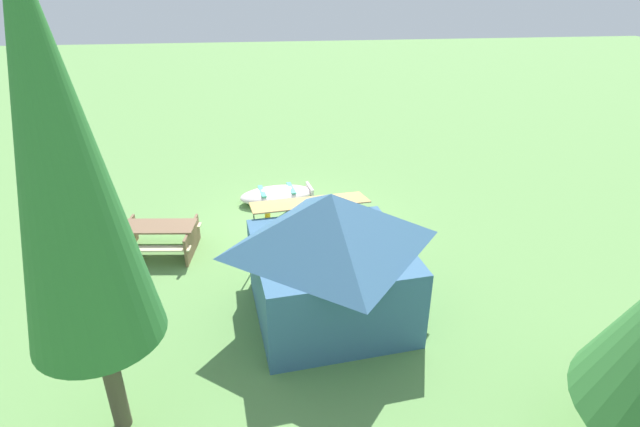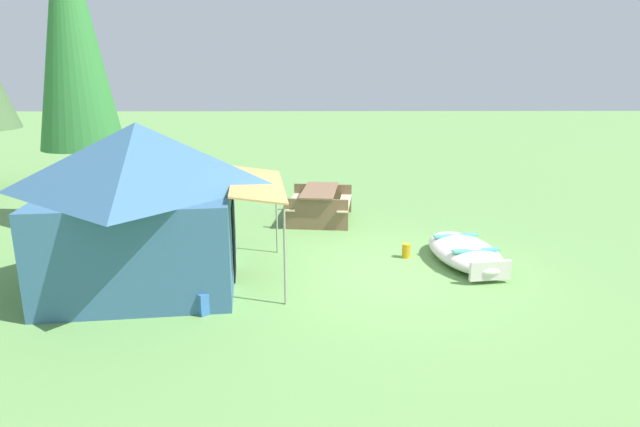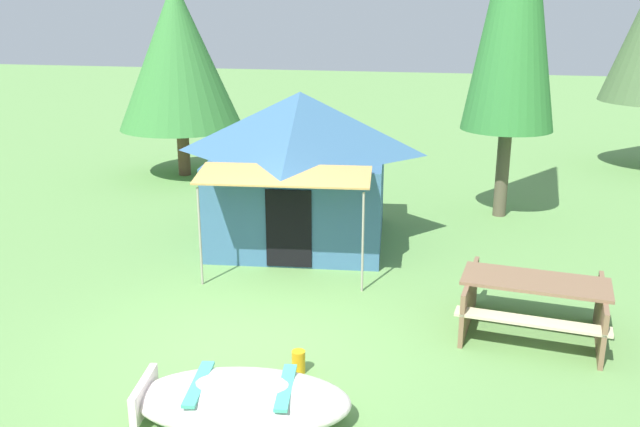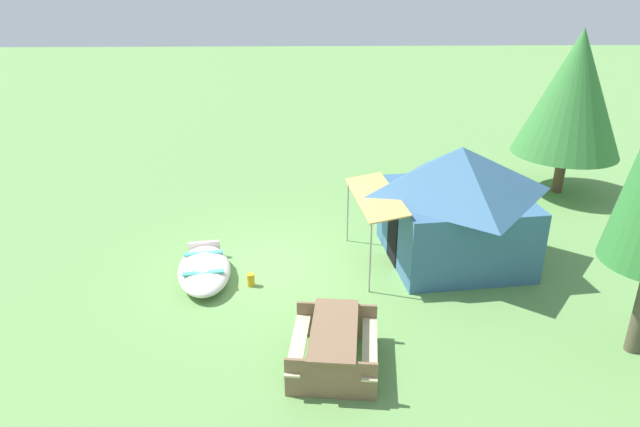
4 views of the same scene
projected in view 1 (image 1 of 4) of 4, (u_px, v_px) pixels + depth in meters
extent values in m
plane|color=#64954E|center=(298.00, 226.00, 14.18)|extent=(80.00, 80.00, 0.00)
ellipsoid|color=silver|center=(277.00, 195.00, 15.53)|extent=(2.44, 1.49, 0.45)
ellipsoid|color=#504A48|center=(277.00, 194.00, 15.52)|extent=(2.24, 1.33, 0.16)
cube|color=#46B79F|center=(262.00, 191.00, 15.34)|extent=(0.27, 0.89, 0.04)
cube|color=#46B79F|center=(291.00, 188.00, 15.56)|extent=(0.27, 0.89, 0.04)
cube|color=silver|center=(310.00, 191.00, 15.78)|extent=(0.19, 0.75, 0.34)
cube|color=#386389|center=(330.00, 280.00, 10.21)|extent=(3.33, 3.31, 1.66)
pyramid|color=#386389|center=(331.00, 220.00, 9.60)|extent=(3.59, 3.57, 1.11)
cube|color=black|center=(314.00, 250.00, 11.57)|extent=(0.76, 0.12, 1.33)
cube|color=tan|center=(309.00, 202.00, 11.51)|extent=(2.79, 1.21, 0.16)
cylinder|color=gray|center=(255.00, 236.00, 11.98)|extent=(0.04, 0.04, 1.58)
cylinder|color=gray|center=(355.00, 225.00, 12.52)|extent=(0.04, 0.04, 1.58)
cube|color=brown|center=(157.00, 226.00, 12.52)|extent=(1.95, 1.00, 0.04)
cube|color=beige|center=(152.00, 249.00, 12.10)|extent=(1.89, 0.47, 0.04)
cube|color=beige|center=(165.00, 225.00, 13.20)|extent=(1.89, 0.47, 0.04)
cube|color=brown|center=(126.00, 240.00, 12.68)|extent=(0.23, 1.49, 0.73)
cube|color=brown|center=(192.00, 240.00, 12.70)|extent=(0.23, 1.49, 0.73)
cube|color=#3568B2|center=(371.00, 272.00, 11.68)|extent=(0.63, 0.62, 0.34)
cylinder|color=orange|center=(267.00, 213.00, 14.59)|extent=(0.22, 0.22, 0.28)
cylinder|color=brown|center=(113.00, 381.00, 7.60)|extent=(0.27, 0.27, 1.83)
cone|color=#317A35|center=(59.00, 156.00, 6.01)|extent=(1.84, 1.84, 5.40)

